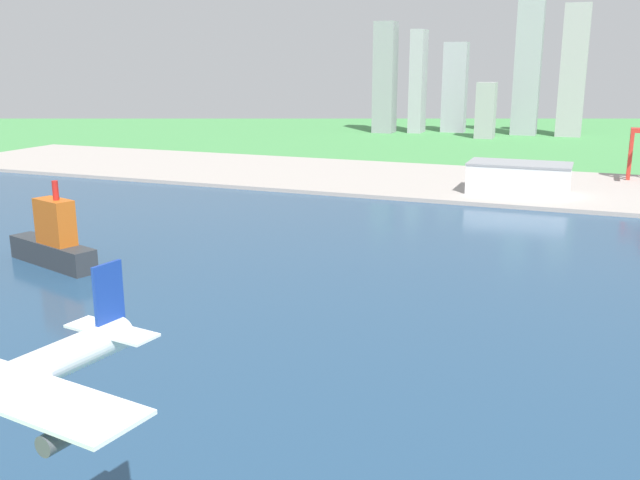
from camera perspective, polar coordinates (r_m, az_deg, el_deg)
name	(u,v)px	position (r m, az deg, el deg)	size (l,w,h in m)	color
ground_plane	(426,263)	(281.63, 8.68, -1.83)	(2400.00, 2400.00, 0.00)	#47914C
water_bay	(384,310)	(226.20, 5.24, -5.76)	(840.00, 360.00, 0.15)	navy
industrial_pier	(493,185)	(464.46, 13.98, 4.42)	(840.00, 140.00, 2.50)	#A79E97
container_barge	(53,242)	(290.44, -20.96, -0.14)	(48.06, 23.24, 34.20)	#2D3338
warehouse_main	(519,178)	(429.27, 15.95, 4.91)	(58.73, 31.10, 18.08)	white
distant_skyline	(483,77)	(806.22, 13.21, 12.82)	(223.32, 74.32, 150.14)	gray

